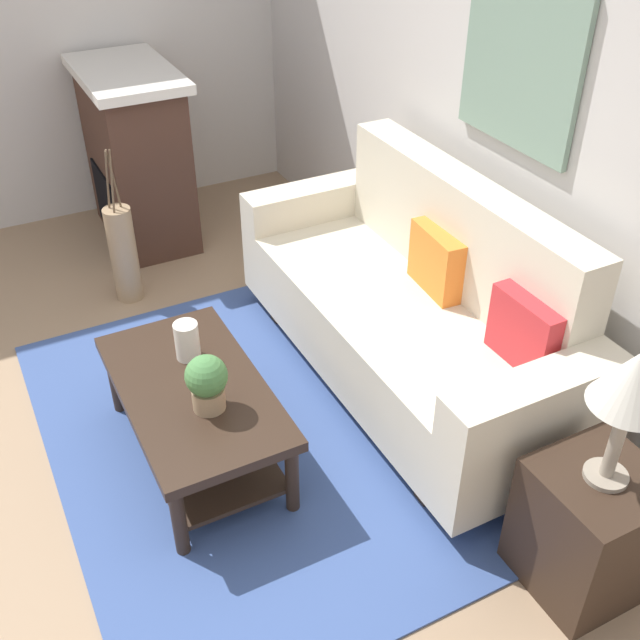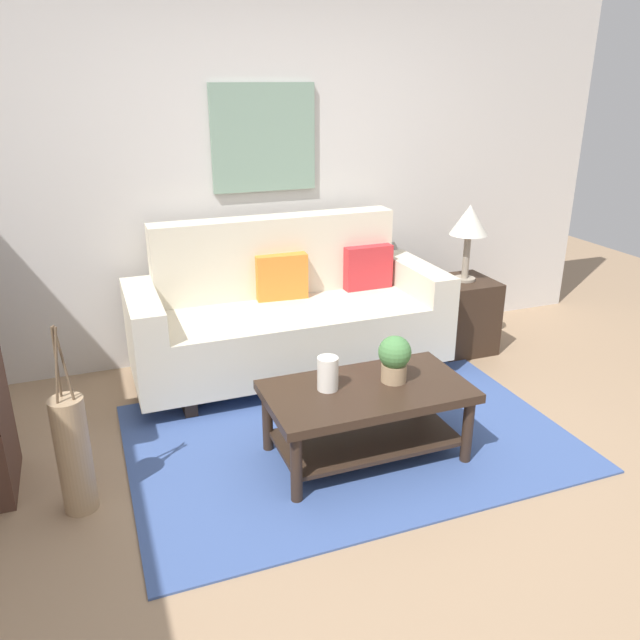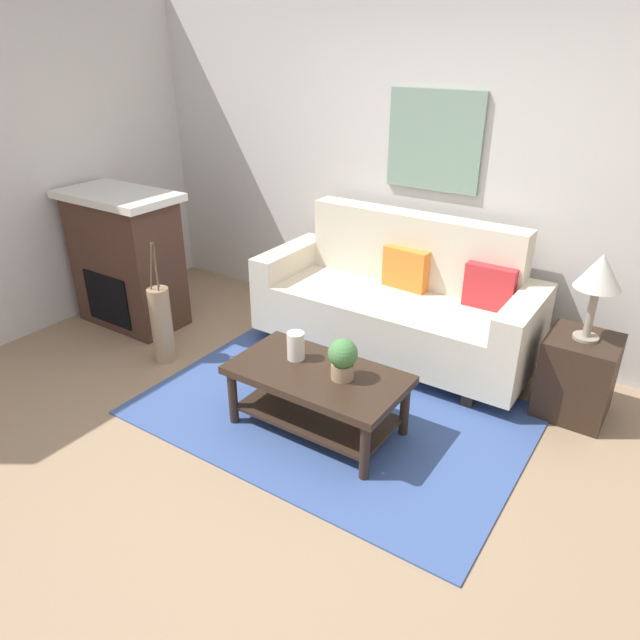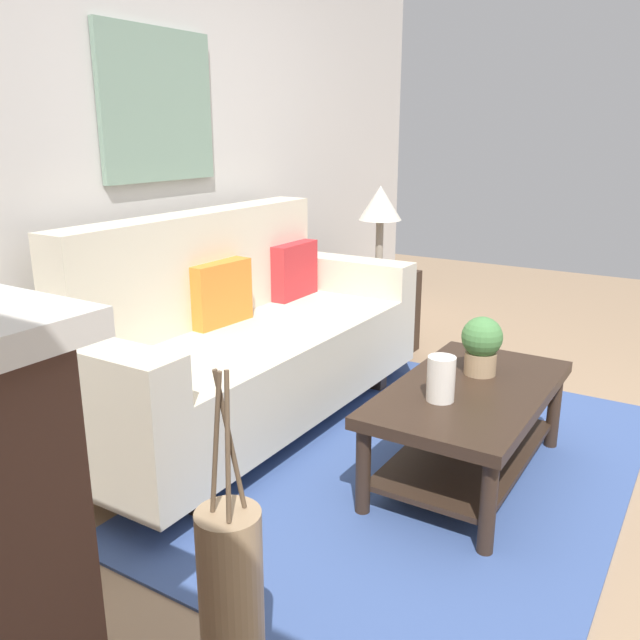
% 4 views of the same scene
% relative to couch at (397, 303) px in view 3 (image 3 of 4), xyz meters
% --- Properties ---
extents(ground_plane, '(9.57, 9.57, 0.00)m').
position_rel_couch_xyz_m(ground_plane, '(0.04, -1.48, -0.43)').
color(ground_plane, '#9E7F60').
extents(wall_back, '(5.57, 0.10, 2.70)m').
position_rel_couch_xyz_m(wall_back, '(0.04, 0.54, 0.92)').
color(wall_back, silver).
rests_on(wall_back, ground_plane).
extents(wall_left, '(0.10, 4.97, 2.70)m').
position_rel_couch_xyz_m(wall_left, '(-2.79, -1.00, 0.92)').
color(wall_left, silver).
rests_on(wall_left, ground_plane).
extents(area_rug, '(2.50, 1.71, 0.01)m').
position_rel_couch_xyz_m(area_rug, '(0.04, -0.98, -0.42)').
color(area_rug, '#3D5693').
rests_on(area_rug, ground_plane).
extents(couch, '(2.15, 0.84, 1.08)m').
position_rel_couch_xyz_m(couch, '(0.00, 0.00, 0.00)').
color(couch, beige).
rests_on(couch, ground_plane).
extents(throw_pillow_orange, '(0.37, 0.15, 0.32)m').
position_rel_couch_xyz_m(throw_pillow_orange, '(-0.00, 0.13, 0.25)').
color(throw_pillow_orange, orange).
rests_on(throw_pillow_orange, couch).
extents(throw_pillow_crimson, '(0.36, 0.12, 0.32)m').
position_rel_couch_xyz_m(throw_pillow_crimson, '(0.66, 0.13, 0.25)').
color(throw_pillow_crimson, red).
rests_on(throw_pillow_crimson, couch).
extents(coffee_table, '(1.10, 0.60, 0.43)m').
position_rel_couch_xyz_m(coffee_table, '(0.06, -1.19, -0.12)').
color(coffee_table, '#332319').
rests_on(coffee_table, ground_plane).
extents(tabletop_vase, '(0.11, 0.11, 0.18)m').
position_rel_couch_xyz_m(tabletop_vase, '(-0.14, -1.13, 0.09)').
color(tabletop_vase, white).
rests_on(tabletop_vase, coffee_table).
extents(potted_plant_tabletop, '(0.18, 0.18, 0.26)m').
position_rel_couch_xyz_m(potted_plant_tabletop, '(0.23, -1.17, 0.14)').
color(potted_plant_tabletop, tan).
rests_on(potted_plant_tabletop, coffee_table).
extents(side_table, '(0.44, 0.44, 0.56)m').
position_rel_couch_xyz_m(side_table, '(1.37, -0.08, -0.15)').
color(side_table, '#332319').
rests_on(side_table, ground_plane).
extents(table_lamp, '(0.28, 0.28, 0.57)m').
position_rel_couch_xyz_m(table_lamp, '(1.37, -0.08, 0.56)').
color(table_lamp, gray).
rests_on(table_lamp, side_table).
extents(fireplace, '(1.02, 0.58, 1.16)m').
position_rel_couch_xyz_m(fireplace, '(-2.19, -0.77, 0.16)').
color(fireplace, '#472D23').
rests_on(fireplace, ground_plane).
extents(floor_vase, '(0.16, 0.16, 0.60)m').
position_rel_couch_xyz_m(floor_vase, '(-1.44, -1.11, -0.13)').
color(floor_vase, tan).
rests_on(floor_vase, ground_plane).
extents(floor_vase_branch_a, '(0.05, 0.05, 0.36)m').
position_rel_couch_xyz_m(floor_vase_branch_a, '(-1.42, -1.11, 0.35)').
color(floor_vase_branch_a, brown).
rests_on(floor_vase_branch_a, floor_vase).
extents(floor_vase_branch_b, '(0.02, 0.04, 0.36)m').
position_rel_couch_xyz_m(floor_vase_branch_b, '(-1.45, -1.09, 0.35)').
color(floor_vase_branch_b, brown).
rests_on(floor_vase_branch_b, floor_vase).
extents(floor_vase_branch_c, '(0.05, 0.04, 0.36)m').
position_rel_couch_xyz_m(floor_vase_branch_c, '(-1.45, -1.12, 0.35)').
color(floor_vase_branch_c, brown).
rests_on(floor_vase_branch_c, floor_vase).
extents(framed_painting, '(0.75, 0.03, 0.73)m').
position_rel_couch_xyz_m(framed_painting, '(0.00, 0.47, 1.16)').
color(framed_painting, gray).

